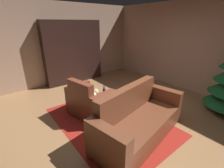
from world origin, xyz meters
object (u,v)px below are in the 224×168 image
Objects in this scene: armchair_red at (89,103)px; couch_red at (138,121)px; bookshelf_unit at (77,52)px; coffee_table at (106,103)px; book_stack_on_table at (106,101)px; bottle_on_table at (104,93)px.

armchair_red is 1.23m from couch_red.
coffee_table is at bearing -14.77° from bookshelf_unit.
book_stack_on_table is at bearing -15.03° from bookshelf_unit.
bookshelf_unit reaches higher than couch_red.
bookshelf_unit is 3.61m from couch_red.
bookshelf_unit reaches higher than coffee_table.
bookshelf_unit is at bearing 165.89° from bottle_on_table.
coffee_table is 3.00× the size of book_stack_on_table.
couch_red is 0.79m from coffee_table.
bottle_on_table is (0.23, 0.26, 0.27)m from armchair_red.
bottle_on_table is (-0.23, 0.11, 0.07)m from book_stack_on_table.
couch_red is at bearing 6.94° from bottle_on_table.
bookshelf_unit is at bearing 171.38° from couch_red.
bookshelf_unit is 2.90m from coffee_table.
bottle_on_table is at bearing 156.19° from coffee_table.
bookshelf_unit is at bearing 165.23° from coffee_table.
armchair_red is 0.53m from book_stack_on_table.
bottle_on_table is at bearing 48.42° from armchair_red.
couch_red is (3.49, -0.53, -0.76)m from bookshelf_unit.
armchair_red is at bearing -21.26° from bookshelf_unit.
armchair_red reaches higher than bottle_on_table.
couch_red is (1.17, 0.38, 0.00)m from armchair_red.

